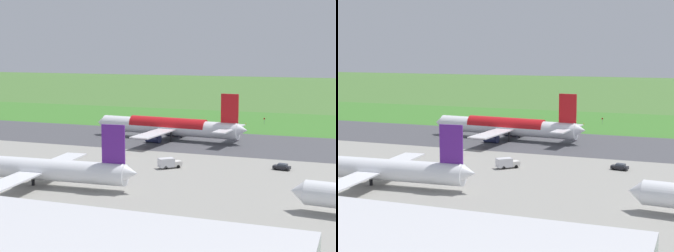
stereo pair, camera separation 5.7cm
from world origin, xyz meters
The scene contains 11 objects.
ground_plane centered at (0.00, 0.00, 0.00)m, with size 800.00×800.00×0.00m, color #477233.
runway_asphalt centered at (0.00, 0.00, 0.03)m, with size 600.00×40.82×0.06m, color #47474C.
apron_concrete centered at (0.00, 60.52, 0.03)m, with size 440.00×110.00×0.05m, color gray.
grass_verge_foreground centered at (0.00, -45.83, 0.02)m, with size 600.00×80.00×0.04m, color #3C782B.
airliner_main centered at (8.07, 0.04, 4.35)m, with size 54.15×44.37×15.88m.
airliner_parked_mid centered at (15.08, 66.34, 3.88)m, with size 48.68×39.83×14.21m.
service_truck_baggage centered at (-6.61, 40.19, 1.40)m, with size 5.75×5.64×2.65m.
service_car_followme centered at (-33.37, 32.36, 0.84)m, with size 4.45×2.49×1.62m.
service_truck_fuel centered at (10.90, 32.02, 1.40)m, with size 3.73×6.19×2.65m.
no_stopping_sign centered at (-14.53, -47.63, 1.46)m, with size 0.60×0.10×2.44m.
traffic_cone_orange centered at (-7.91, -43.98, 0.28)m, with size 0.40×0.40×0.55m, color orange.
Camera 1 is at (-52.11, 164.14, 29.77)m, focal length 57.90 mm.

